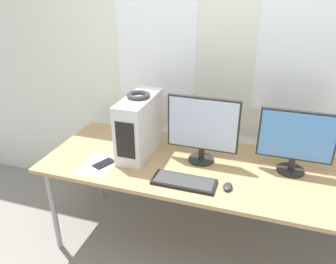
% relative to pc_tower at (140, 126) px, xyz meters
% --- Properties ---
extents(wall_back, '(8.00, 0.07, 2.70)m').
position_rel_pc_tower_xyz_m(wall_back, '(0.51, 0.51, 0.39)').
color(wall_back, silver).
rests_on(wall_back, ground_plane).
extents(desk, '(2.29, 0.85, 0.74)m').
position_rel_pc_tower_xyz_m(desk, '(0.51, -0.04, -0.26)').
color(desk, tan).
rests_on(desk, ground_plane).
extents(pc_tower, '(0.19, 0.50, 0.43)m').
position_rel_pc_tower_xyz_m(pc_tower, '(0.00, 0.00, 0.00)').
color(pc_tower, silver).
rests_on(pc_tower, desk).
extents(headphones, '(0.16, 0.16, 0.03)m').
position_rel_pc_tower_xyz_m(headphones, '(0.00, 0.00, 0.23)').
color(headphones, '#333338').
rests_on(headphones, pc_tower).
extents(monitor_main, '(0.49, 0.18, 0.48)m').
position_rel_pc_tower_xyz_m(monitor_main, '(0.46, 0.02, 0.04)').
color(monitor_main, black).
rests_on(monitor_main, desk).
extents(monitor_right_near, '(0.48, 0.18, 0.44)m').
position_rel_pc_tower_xyz_m(monitor_right_near, '(1.06, 0.06, 0.02)').
color(monitor_right_near, black).
rests_on(monitor_right_near, desk).
extents(keyboard, '(0.41, 0.16, 0.02)m').
position_rel_pc_tower_xyz_m(keyboard, '(0.42, -0.29, -0.20)').
color(keyboard, black).
rests_on(keyboard, desk).
extents(mouse, '(0.06, 0.09, 0.03)m').
position_rel_pc_tower_xyz_m(mouse, '(0.69, -0.27, -0.20)').
color(mouse, '#2D2D2D').
rests_on(mouse, desk).
extents(cell_phone, '(0.14, 0.17, 0.01)m').
position_rel_pc_tower_xyz_m(cell_phone, '(-0.18, -0.24, -0.21)').
color(cell_phone, black).
rests_on(cell_phone, desk).
extents(paper_sheet_left, '(0.24, 0.32, 0.00)m').
position_rel_pc_tower_xyz_m(paper_sheet_left, '(-0.21, -0.26, -0.22)').
color(paper_sheet_left, white).
rests_on(paper_sheet_left, desk).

